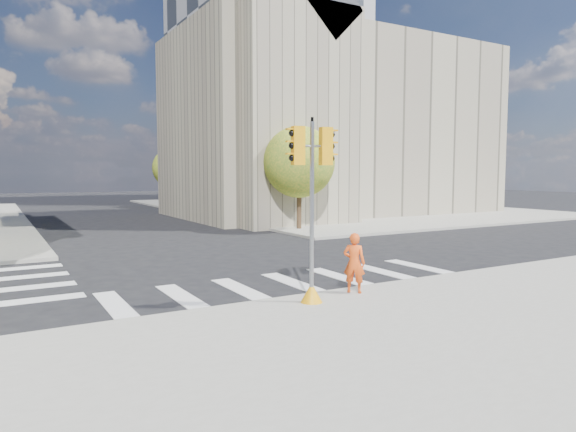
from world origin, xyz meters
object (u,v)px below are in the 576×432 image
object	(u,v)px
lamp_near	(274,155)
photographer	(354,263)
traffic_signal	(312,225)
lamp_far	(199,160)

from	to	relation	value
lamp_near	photographer	xyz separation A→B (m)	(-7.62, -18.60, -3.60)
lamp_near	traffic_signal	bearing A→B (deg)	-115.97
photographer	traffic_signal	bearing A→B (deg)	58.53
traffic_signal	photographer	world-z (taller)	traffic_signal
lamp_far	traffic_signal	distance (m)	34.26
traffic_signal	lamp_far	bearing A→B (deg)	82.55
lamp_far	traffic_signal	xyz separation A→B (m)	(-9.21, -32.91, -2.44)
lamp_near	photographer	world-z (taller)	lamp_near
lamp_far	traffic_signal	size ratio (longest dim) A/B	1.74
lamp_near	lamp_far	size ratio (longest dim) A/B	1.00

